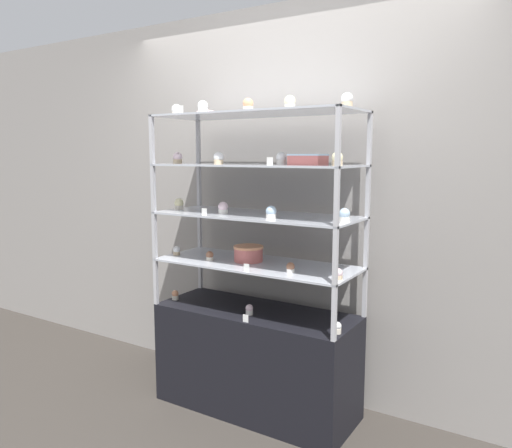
# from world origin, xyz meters

# --- Properties ---
(ground_plane) EXTENTS (20.00, 20.00, 0.00)m
(ground_plane) POSITION_xyz_m (0.00, 0.00, 0.00)
(ground_plane) COLOR #38332D
(back_wall) EXTENTS (8.00, 0.05, 2.60)m
(back_wall) POSITION_xyz_m (0.00, 0.39, 1.30)
(back_wall) COLOR gray
(back_wall) RESTS_ON ground_plane
(display_base) EXTENTS (1.27, 0.49, 0.66)m
(display_base) POSITION_xyz_m (0.00, 0.00, 0.33)
(display_base) COLOR black
(display_base) RESTS_ON ground_plane
(display_riser_lower) EXTENTS (1.27, 0.49, 0.30)m
(display_riser_lower) POSITION_xyz_m (0.00, 0.00, 0.94)
(display_riser_lower) COLOR #B7B7BC
(display_riser_lower) RESTS_ON display_base
(display_riser_middle) EXTENTS (1.27, 0.49, 0.30)m
(display_riser_middle) POSITION_xyz_m (0.00, 0.00, 1.25)
(display_riser_middle) COLOR #B7B7BC
(display_riser_middle) RESTS_ON display_riser_lower
(display_riser_upper) EXTENTS (1.27, 0.49, 0.30)m
(display_riser_upper) POSITION_xyz_m (0.00, 0.00, 1.55)
(display_riser_upper) COLOR #B7B7BC
(display_riser_upper) RESTS_ON display_riser_middle
(display_riser_top) EXTENTS (1.27, 0.49, 0.30)m
(display_riser_top) POSITION_xyz_m (0.00, 0.00, 1.85)
(display_riser_top) COLOR #B7B7BC
(display_riser_top) RESTS_ON display_riser_upper
(layer_cake_centerpiece) EXTENTS (0.19, 0.19, 0.10)m
(layer_cake_centerpiece) POSITION_xyz_m (-0.06, 0.01, 1.01)
(layer_cake_centerpiece) COLOR #C66660
(layer_cake_centerpiece) RESTS_ON display_riser_lower
(sheet_cake_frosted) EXTENTS (0.19, 0.15, 0.06)m
(sheet_cake_frosted) POSITION_xyz_m (0.37, -0.04, 1.60)
(sheet_cake_frosted) COLOR #C66660
(sheet_cake_frosted) RESTS_ON display_riser_upper
(cupcake_0) EXTENTS (0.05, 0.05, 0.07)m
(cupcake_0) POSITION_xyz_m (-0.58, -0.09, 0.69)
(cupcake_0) COLOR beige
(cupcake_0) RESTS_ON display_base
(cupcake_1) EXTENTS (0.05, 0.05, 0.07)m
(cupcake_1) POSITION_xyz_m (0.01, -0.10, 0.69)
(cupcake_1) COLOR white
(cupcake_1) RESTS_ON display_base
(cupcake_2) EXTENTS (0.05, 0.05, 0.07)m
(cupcake_2) POSITION_xyz_m (0.60, -0.12, 0.69)
(cupcake_2) COLOR beige
(cupcake_2) RESTS_ON display_base
(price_tag_0) EXTENTS (0.04, 0.00, 0.04)m
(price_tag_0) POSITION_xyz_m (0.07, -0.23, 0.68)
(price_tag_0) COLOR white
(price_tag_0) RESTS_ON display_base
(cupcake_3) EXTENTS (0.05, 0.05, 0.06)m
(cupcake_3) POSITION_xyz_m (-0.58, -0.07, 0.99)
(cupcake_3) COLOR #CCB28C
(cupcake_3) RESTS_ON display_riser_lower
(cupcake_4) EXTENTS (0.05, 0.05, 0.06)m
(cupcake_4) POSITION_xyz_m (-0.29, -0.09, 0.99)
(cupcake_4) COLOR beige
(cupcake_4) RESTS_ON display_riser_lower
(cupcake_5) EXTENTS (0.05, 0.05, 0.06)m
(cupcake_5) POSITION_xyz_m (0.30, -0.11, 0.99)
(cupcake_5) COLOR white
(cupcake_5) RESTS_ON display_riser_lower
(cupcake_6) EXTENTS (0.05, 0.05, 0.06)m
(cupcake_6) POSITION_xyz_m (0.59, -0.12, 0.99)
(cupcake_6) COLOR #CCB28C
(cupcake_6) RESTS_ON display_riser_lower
(price_tag_1) EXTENTS (0.04, 0.00, 0.04)m
(price_tag_1) POSITION_xyz_m (0.08, -0.23, 0.98)
(price_tag_1) COLOR white
(price_tag_1) RESTS_ON display_riser_lower
(cupcake_7) EXTENTS (0.06, 0.06, 0.07)m
(cupcake_7) POSITION_xyz_m (-0.58, -0.04, 1.30)
(cupcake_7) COLOR beige
(cupcake_7) RESTS_ON display_riser_middle
(cupcake_8) EXTENTS (0.06, 0.06, 0.07)m
(cupcake_8) POSITION_xyz_m (-0.18, -0.09, 1.30)
(cupcake_8) COLOR white
(cupcake_8) RESTS_ON display_riser_middle
(cupcake_9) EXTENTS (0.06, 0.06, 0.07)m
(cupcake_9) POSITION_xyz_m (0.18, -0.13, 1.30)
(cupcake_9) COLOR white
(cupcake_9) RESTS_ON display_riser_middle
(cupcake_10) EXTENTS (0.06, 0.06, 0.07)m
(cupcake_10) POSITION_xyz_m (0.59, -0.04, 1.30)
(cupcake_10) COLOR white
(cupcake_10) RESTS_ON display_riser_middle
(price_tag_2) EXTENTS (0.04, 0.00, 0.04)m
(price_tag_2) POSITION_xyz_m (-0.22, -0.23, 1.29)
(price_tag_2) COLOR white
(price_tag_2) RESTS_ON display_riser_middle
(cupcake_11) EXTENTS (0.06, 0.06, 0.07)m
(cupcake_11) POSITION_xyz_m (-0.57, -0.05, 1.60)
(cupcake_11) COLOR #CCB28C
(cupcake_11) RESTS_ON display_riser_upper
(cupcake_12) EXTENTS (0.06, 0.06, 0.07)m
(cupcake_12) POSITION_xyz_m (-0.19, -0.12, 1.60)
(cupcake_12) COLOR #CCB28C
(cupcake_12) RESTS_ON display_riser_upper
(cupcake_13) EXTENTS (0.06, 0.06, 0.07)m
(cupcake_13) POSITION_xyz_m (0.21, -0.05, 1.60)
(cupcake_13) COLOR white
(cupcake_13) RESTS_ON display_riser_upper
(cupcake_14) EXTENTS (0.06, 0.06, 0.07)m
(cupcake_14) POSITION_xyz_m (0.57, -0.11, 1.60)
(cupcake_14) COLOR #CCB28C
(cupcake_14) RESTS_ON display_riser_upper
(price_tag_3) EXTENTS (0.04, 0.00, 0.04)m
(price_tag_3) POSITION_xyz_m (0.23, -0.23, 1.59)
(price_tag_3) COLOR white
(price_tag_3) RESTS_ON display_riser_upper
(cupcake_15) EXTENTS (0.06, 0.06, 0.08)m
(cupcake_15) POSITION_xyz_m (-0.58, -0.04, 1.91)
(cupcake_15) COLOR beige
(cupcake_15) RESTS_ON display_riser_top
(cupcake_16) EXTENTS (0.06, 0.06, 0.08)m
(cupcake_16) POSITION_xyz_m (-0.30, -0.13, 1.91)
(cupcake_16) COLOR white
(cupcake_16) RESTS_ON display_riser_top
(cupcake_17) EXTENTS (0.06, 0.06, 0.08)m
(cupcake_17) POSITION_xyz_m (0.01, -0.10, 1.91)
(cupcake_17) COLOR beige
(cupcake_17) RESTS_ON display_riser_top
(cupcake_18) EXTENTS (0.06, 0.06, 0.08)m
(cupcake_18) POSITION_xyz_m (0.28, -0.09, 1.91)
(cupcake_18) COLOR beige
(cupcake_18) RESTS_ON display_riser_top
(cupcake_19) EXTENTS (0.06, 0.06, 0.08)m
(cupcake_19) POSITION_xyz_m (0.59, -0.04, 1.91)
(cupcake_19) COLOR #CCB28C
(cupcake_19) RESTS_ON display_riser_top
(price_tag_4) EXTENTS (0.04, 0.00, 0.04)m
(price_tag_4) POSITION_xyz_m (-0.39, -0.23, 1.90)
(price_tag_4) COLOR white
(price_tag_4) RESTS_ON display_riser_top
(donut_glazed) EXTENTS (0.13, 0.13, 0.03)m
(donut_glazed) POSITION_xyz_m (-0.39, 0.03, 1.89)
(donut_glazed) COLOR #EFB2BC
(donut_glazed) RESTS_ON display_riser_top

